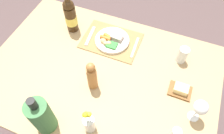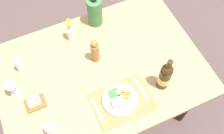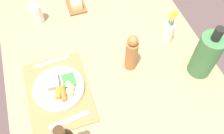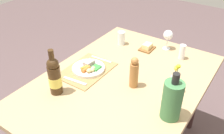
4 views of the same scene
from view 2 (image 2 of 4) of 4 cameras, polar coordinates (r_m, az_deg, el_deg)
name	(u,v)px [view 2 (image 2 of 4)]	position (r m, az deg, el deg)	size (l,w,h in m)	color
ground_plane	(103,108)	(2.53, -1.88, -8.65)	(8.00, 8.00, 0.00)	#564445
dining_table	(101,74)	(1.91, -2.47, -1.51)	(1.42, 1.00, 0.74)	tan
placemat	(122,101)	(1.75, 2.11, -7.21)	(0.39, 0.28, 0.01)	olive
dinner_plate	(120,99)	(1.73, 1.71, -6.80)	(0.23, 0.23, 0.05)	silver
fork	(97,111)	(1.72, -3.13, -9.26)	(0.02, 0.18, 0.01)	silver
knife	(141,89)	(1.78, 6.23, -4.75)	(0.02, 0.18, 0.01)	silver
butter_dish	(35,103)	(1.80, -16.14, -7.31)	(0.13, 0.10, 0.05)	brown
water_tumbler	(51,130)	(1.68, -12.86, -12.95)	(0.06, 0.06, 0.11)	silver
flower_vase	(71,32)	(1.96, -8.82, 7.31)	(0.06, 0.06, 0.21)	silver
pepper_mill	(95,51)	(1.81, -3.65, 3.42)	(0.06, 0.06, 0.22)	#A86D39
wine_bottle	(165,76)	(1.72, 11.23, -1.91)	(0.08, 0.08, 0.31)	#3C2714
salt_shaker	(19,65)	(1.91, -19.23, 0.33)	(0.05, 0.05, 0.12)	white
wine_glass	(10,85)	(1.78, -21.00, -3.67)	(0.08, 0.08, 0.16)	white
cooler_bottle	(95,11)	(1.99, -3.70, 11.74)	(0.11, 0.11, 0.29)	#3F7645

